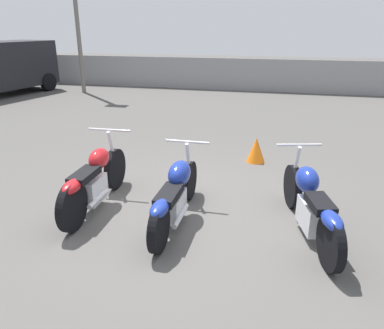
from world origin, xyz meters
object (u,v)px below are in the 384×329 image
at_px(traffic_cone_near, 256,150).
at_px(motorcycle_slot_2, 311,204).
at_px(motorcycle_slot_0, 94,180).
at_px(motorcycle_slot_1, 176,194).

bearing_deg(traffic_cone_near, motorcycle_slot_2, -71.15).
height_order(motorcycle_slot_0, traffic_cone_near, motorcycle_slot_0).
relative_size(motorcycle_slot_2, traffic_cone_near, 4.31).
bearing_deg(motorcycle_slot_1, motorcycle_slot_2, 2.76).
distance_m(motorcycle_slot_0, traffic_cone_near, 3.32).
distance_m(motorcycle_slot_1, motorcycle_slot_2, 1.73).
xyz_separation_m(motorcycle_slot_0, motorcycle_slot_2, (2.98, -0.03, -0.01)).
bearing_deg(motorcycle_slot_2, motorcycle_slot_0, 164.49).
distance_m(motorcycle_slot_2, traffic_cone_near, 2.74).
relative_size(motorcycle_slot_1, motorcycle_slot_2, 0.99).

